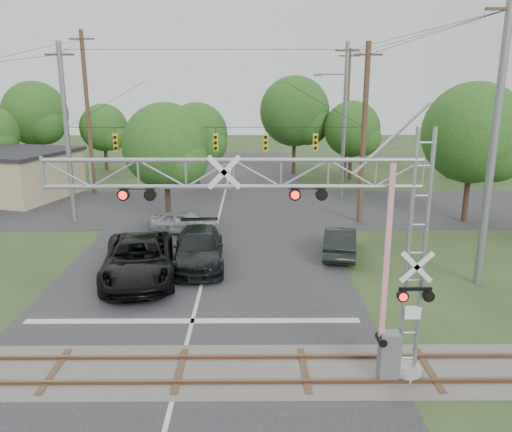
{
  "coord_description": "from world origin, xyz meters",
  "views": [
    {
      "loc": [
        2.34,
        -12.18,
        8.89
      ],
      "look_at": [
        2.49,
        7.5,
        3.71
      ],
      "focal_mm": 35.0,
      "sensor_mm": 36.0,
      "label": 1
    }
  ],
  "objects_px": {
    "pickup_black": "(139,259)",
    "sedan_silver": "(185,222)",
    "car_dark": "(199,248)",
    "traffic_signal_span": "(230,137)",
    "streetlight": "(342,129)",
    "crossing_gantry": "(305,231)"
  },
  "relations": [
    {
      "from": "pickup_black",
      "to": "sedan_silver",
      "type": "distance_m",
      "value": 7.56
    },
    {
      "from": "car_dark",
      "to": "sedan_silver",
      "type": "xyz_separation_m",
      "value": [
        -1.44,
        5.57,
        -0.17
      ]
    },
    {
      "from": "traffic_signal_span",
      "to": "pickup_black",
      "type": "xyz_separation_m",
      "value": [
        -3.94,
        -10.04,
        -4.71
      ]
    },
    {
      "from": "traffic_signal_span",
      "to": "sedan_silver",
      "type": "height_order",
      "value": "traffic_signal_span"
    },
    {
      "from": "traffic_signal_span",
      "to": "car_dark",
      "type": "height_order",
      "value": "traffic_signal_span"
    },
    {
      "from": "sedan_silver",
      "to": "streetlight",
      "type": "height_order",
      "value": "streetlight"
    },
    {
      "from": "pickup_black",
      "to": "streetlight",
      "type": "bearing_deg",
      "value": 44.34
    },
    {
      "from": "crossing_gantry",
      "to": "pickup_black",
      "type": "xyz_separation_m",
      "value": [
        -6.86,
        8.33,
        -3.82
      ]
    },
    {
      "from": "traffic_signal_span",
      "to": "streetlight",
      "type": "distance_m",
      "value": 10.96
    },
    {
      "from": "crossing_gantry",
      "to": "car_dark",
      "type": "distance_m",
      "value": 11.73
    },
    {
      "from": "crossing_gantry",
      "to": "car_dark",
      "type": "height_order",
      "value": "crossing_gantry"
    },
    {
      "from": "streetlight",
      "to": "sedan_silver",
      "type": "bearing_deg",
      "value": -139.35
    },
    {
      "from": "pickup_black",
      "to": "crossing_gantry",
      "type": "bearing_deg",
      "value": -60.26
    },
    {
      "from": "traffic_signal_span",
      "to": "sedan_silver",
      "type": "relative_size",
      "value": 4.62
    },
    {
      "from": "pickup_black",
      "to": "car_dark",
      "type": "height_order",
      "value": "pickup_black"
    },
    {
      "from": "crossing_gantry",
      "to": "sedan_silver",
      "type": "height_order",
      "value": "crossing_gantry"
    },
    {
      "from": "traffic_signal_span",
      "to": "pickup_black",
      "type": "bearing_deg",
      "value": -111.46
    },
    {
      "from": "crossing_gantry",
      "to": "traffic_signal_span",
      "type": "bearing_deg",
      "value": 99.02
    },
    {
      "from": "traffic_signal_span",
      "to": "pickup_black",
      "type": "relative_size",
      "value": 2.76
    },
    {
      "from": "sedan_silver",
      "to": "streetlight",
      "type": "bearing_deg",
      "value": -32.9
    },
    {
      "from": "crossing_gantry",
      "to": "traffic_signal_span",
      "type": "xyz_separation_m",
      "value": [
        -2.92,
        18.37,
        0.89
      ]
    },
    {
      "from": "traffic_signal_span",
      "to": "pickup_black",
      "type": "height_order",
      "value": "traffic_signal_span"
    }
  ]
}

